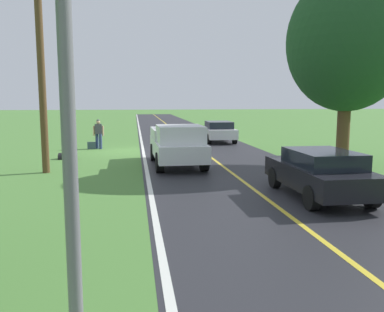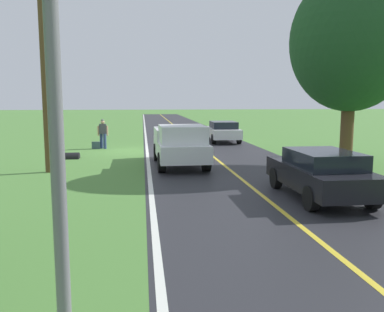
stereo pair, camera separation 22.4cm
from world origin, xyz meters
The scene contains 13 objects.
ground_plane centered at (0.00, 0.00, 0.00)m, with size 200.00×200.00×0.00m, color #4C7F38.
road_surface centered at (-4.23, 0.00, 0.00)m, with size 6.99×120.00×0.00m, color #28282D.
lane_edge_line centered at (-0.91, 0.00, 0.01)m, with size 0.16×117.60×0.00m, color silver.
lane_centre_line centered at (-4.23, 0.00, 0.01)m, with size 0.14×117.60×0.00m, color gold.
hitchhiker_walking centered at (1.65, -1.39, 0.98)m, with size 0.62×0.51×1.75m.
suitcase_carried centered at (2.07, -1.31, 0.21)m, with size 0.20×0.46×0.42m, color #384C56.
pickup_truck_passing centered at (-2.28, 5.62, 0.97)m, with size 2.18×5.44×1.82m.
traffic_light_mast centered at (0.39, 18.60, 3.55)m, with size 0.61×0.32×5.20m.
tree_far_side_near centered at (-9.40, 6.54, 5.27)m, with size 5.09×5.09×8.22m.
sedan_near_oncoming centered at (-6.14, -4.29, 0.75)m, with size 2.04×4.46×1.41m.
sedan_mid_oncoming centered at (-5.83, 11.89, 0.75)m, with size 1.94×4.40×1.41m.
utility_pole_roadside centered at (3.05, 6.49, 3.62)m, with size 0.28×0.28×7.24m, color brown.
drainage_culvert centered at (2.83, 2.71, 0.00)m, with size 0.60×0.60×0.80m, color black.
Camera 1 is at (-0.46, 23.05, 2.86)m, focal length 38.12 mm.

